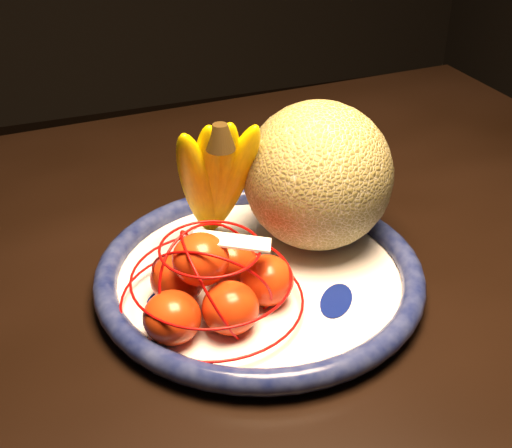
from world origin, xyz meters
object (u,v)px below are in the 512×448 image
object	(u,v)px
dining_table	(85,379)
cantaloupe	(318,176)
fruit_bowl	(259,276)
mandarin_bag	(213,284)
banana_bunch	(214,175)

from	to	relation	value
dining_table	cantaloupe	bearing A→B (deg)	3.68
dining_table	fruit_bowl	xyz separation A→B (m)	(0.19, -0.01, 0.10)
mandarin_bag	fruit_bowl	bearing A→B (deg)	30.57
cantaloupe	mandarin_bag	size ratio (longest dim) A/B	0.84
cantaloupe	mandarin_bag	bearing A→B (deg)	-150.68
fruit_bowl	mandarin_bag	size ratio (longest dim) A/B	1.78
dining_table	banana_bunch	world-z (taller)	banana_bunch
fruit_bowl	banana_bunch	world-z (taller)	banana_bunch
dining_table	fruit_bowl	distance (m)	0.21
fruit_bowl	cantaloupe	distance (m)	0.12
fruit_bowl	banana_bunch	size ratio (longest dim) A/B	1.98
mandarin_bag	dining_table	bearing A→B (deg)	158.72
banana_bunch	mandarin_bag	world-z (taller)	banana_bunch
banana_bunch	mandarin_bag	size ratio (longest dim) A/B	0.90
banana_bunch	mandarin_bag	distance (m)	0.12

